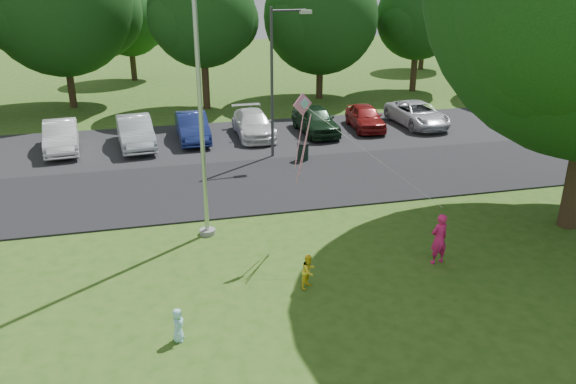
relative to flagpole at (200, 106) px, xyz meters
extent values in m
plane|color=#2D5215|center=(3.50, -5.00, -4.17)|extent=(120.00, 120.00, 0.00)
cube|color=black|center=(3.50, 4.00, -4.14)|extent=(60.00, 6.00, 0.06)
cube|color=black|center=(3.50, 10.50, -4.14)|extent=(42.00, 7.00, 0.06)
cylinder|color=#B7BABF|center=(0.00, 0.00, 0.83)|extent=(0.14, 0.14, 10.00)
cylinder|color=gray|center=(0.00, 0.00, -4.09)|extent=(0.50, 0.50, 0.16)
cylinder|color=#3F3F44|center=(3.75, 7.34, -0.91)|extent=(0.13, 0.13, 6.51)
cylinder|color=#3F3F44|center=(4.51, 7.40, 2.18)|extent=(1.52, 0.20, 0.09)
cube|color=silver|center=(5.26, 7.45, 2.10)|extent=(0.50, 0.27, 0.15)
cylinder|color=black|center=(4.93, 6.45, -3.77)|extent=(0.49, 0.49, 0.79)
cylinder|color=black|center=(4.93, 6.45, -3.36)|extent=(0.52, 0.52, 0.04)
sphere|color=black|center=(9.33, -3.21, 2.46)|extent=(5.59, 5.59, 5.59)
cylinder|color=#332316|center=(-6.10, 20.24, -2.57)|extent=(0.44, 0.44, 3.19)
sphere|color=black|center=(-6.10, 20.24, 2.00)|extent=(8.50, 8.50, 8.50)
sphere|color=black|center=(-4.18, 21.09, 1.37)|extent=(5.53, 5.53, 5.53)
sphere|color=black|center=(-7.80, 19.17, 1.58)|extent=(5.10, 5.10, 5.10)
cylinder|color=#332316|center=(1.92, 17.90, -2.45)|extent=(0.44, 0.44, 3.43)
sphere|color=black|center=(1.92, 17.90, 1.45)|extent=(6.27, 6.27, 6.27)
sphere|color=black|center=(3.33, 18.53, 0.98)|extent=(4.07, 4.07, 4.07)
sphere|color=black|center=(0.66, 17.12, 1.14)|extent=(3.76, 3.76, 3.76)
cylinder|color=#332316|center=(9.53, 19.17, -2.84)|extent=(0.44, 0.44, 2.66)
sphere|color=black|center=(9.53, 19.17, 1.03)|extent=(7.27, 7.27, 7.27)
sphere|color=black|center=(11.16, 19.89, 0.49)|extent=(4.72, 4.72, 4.72)
sphere|color=black|center=(8.07, 18.26, 0.67)|extent=(4.36, 4.36, 4.36)
cylinder|color=#332316|center=(16.62, 19.89, -2.66)|extent=(0.44, 0.44, 3.02)
sphere|color=black|center=(16.62, 19.89, 0.84)|extent=(5.67, 5.67, 5.67)
sphere|color=black|center=(17.89, 20.46, 0.41)|extent=(3.68, 3.68, 3.68)
sphere|color=black|center=(15.48, 19.18, 0.55)|extent=(3.40, 3.40, 3.40)
cylinder|color=#332316|center=(25.42, 17.25, -2.45)|extent=(0.44, 0.44, 3.42)
sphere|color=black|center=(27.39, 18.13, 1.67)|extent=(5.70, 5.70, 5.70)
sphere|color=black|center=(23.67, 16.15, 1.89)|extent=(5.26, 5.26, 5.26)
cylinder|color=#332316|center=(-2.50, 29.00, -2.87)|extent=(0.44, 0.44, 2.60)
sphere|color=black|center=(-2.50, 29.00, 0.25)|extent=(5.20, 5.20, 5.20)
sphere|color=black|center=(-1.33, 29.52, -0.14)|extent=(3.38, 3.38, 3.38)
sphere|color=black|center=(-3.54, 28.35, -0.01)|extent=(3.12, 3.12, 3.12)
cylinder|color=#332316|center=(21.50, 28.50, -2.87)|extent=(0.44, 0.44, 2.60)
sphere|color=black|center=(21.50, 28.50, 0.25)|extent=(5.20, 5.20, 5.20)
sphere|color=black|center=(22.67, 29.02, -0.14)|extent=(3.38, 3.38, 3.38)
sphere|color=black|center=(20.46, 27.85, -0.01)|extent=(3.12, 3.12, 3.12)
imported|color=silver|center=(-5.59, 10.46, -3.42)|extent=(1.88, 4.30, 1.38)
imported|color=#B2B7BF|center=(-2.25, 10.32, -3.39)|extent=(1.95, 4.49, 1.44)
imported|color=navy|center=(0.47, 10.78, -3.44)|extent=(1.51, 4.08, 1.34)
imported|color=silver|center=(3.50, 10.78, -3.47)|extent=(1.78, 4.37, 1.27)
imported|color=black|center=(6.72, 10.59, -3.40)|extent=(1.79, 4.20, 1.41)
imported|color=maroon|center=(9.52, 10.78, -3.47)|extent=(1.87, 3.89, 1.28)
imported|color=silver|center=(12.51, 10.79, -3.48)|extent=(2.31, 4.62, 1.26)
imported|color=#D81C66|center=(6.22, -3.50, -3.40)|extent=(0.62, 0.47, 1.53)
imported|color=yellow|center=(2.26, -3.91, -3.69)|extent=(0.59, 0.58, 0.95)
imported|color=#9EE4F2|center=(-1.24, -5.44, -3.76)|extent=(0.36, 0.46, 0.81)
cube|color=pink|center=(2.76, -1.32, 0.19)|extent=(0.62, 0.27, 0.64)
cube|color=#8CC6E5|center=(2.81, -1.35, 0.21)|extent=(0.30, 0.14, 0.31)
cylinder|color=white|center=(4.49, -2.41, -1.12)|extent=(3.47, 2.19, 2.63)
cylinder|color=pink|center=(2.66, -1.32, -0.93)|extent=(0.21, 0.27, 1.71)
cylinder|color=pink|center=(2.86, -1.27, -1.06)|extent=(0.24, 0.45, 1.96)
cylinder|color=pink|center=(2.76, -1.40, -1.20)|extent=(0.26, 0.66, 2.18)
camera|label=1|loc=(-1.38, -16.40, 3.66)|focal=35.00mm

